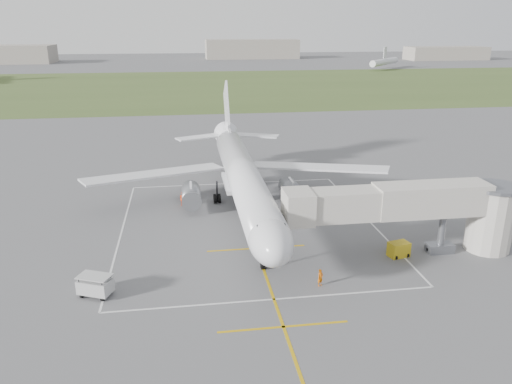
{
  "coord_description": "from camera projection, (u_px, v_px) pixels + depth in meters",
  "views": [
    {
      "loc": [
        -6.76,
        -55.64,
        21.63
      ],
      "look_at": [
        0.86,
        -4.0,
        4.0
      ],
      "focal_mm": 35.0,
      "sensor_mm": 36.0,
      "label": 1
    }
  ],
  "objects": [
    {
      "name": "apron_markings",
      "position": [
        251.0,
        232.0,
        54.55
      ],
      "size": [
        28.2,
        60.0,
        0.01
      ],
      "color": "#C3960B",
      "rests_on": "ground"
    },
    {
      "name": "jet_bridge",
      "position": [
        423.0,
        209.0,
        48.01
      ],
      "size": [
        23.4,
        5.0,
        7.2
      ],
      "color": "#AEAA9D",
      "rests_on": "ground"
    },
    {
      "name": "baggage_cart",
      "position": [
        95.0,
        286.0,
        41.51
      ],
      "size": [
        3.11,
        2.55,
        1.87
      ],
      "rotation": [
        0.0,
        0.0,
        -0.41
      ],
      "color": "#B2B2B2",
      "rests_on": "ground"
    },
    {
      "name": "airliner",
      "position": [
        243.0,
        177.0,
        59.3
      ],
      "size": [
        38.93,
        46.75,
        13.52
      ],
      "color": "silver",
      "rests_on": "ground"
    },
    {
      "name": "grass_strip",
      "position": [
        200.0,
        86.0,
        181.84
      ],
      "size": [
        700.0,
        120.0,
        0.02
      ],
      "primitive_type": "cube",
      "color": "#3E5224",
      "rests_on": "ground"
    },
    {
      "name": "distant_aircraft",
      "position": [
        202.0,
        66.0,
        223.18
      ],
      "size": [
        201.84,
        59.55,
        8.85
      ],
      "color": "silver",
      "rests_on": "ground"
    },
    {
      "name": "distant_hangars",
      "position": [
        164.0,
        52.0,
        304.67
      ],
      "size": [
        345.0,
        49.0,
        12.0
      ],
      "color": "gray",
      "rests_on": "ground"
    },
    {
      "name": "ramp_worker_nose",
      "position": [
        320.0,
        278.0,
        43.19
      ],
      "size": [
        0.68,
        0.6,
        1.55
      ],
      "primitive_type": "imported",
      "rotation": [
        0.0,
        0.0,
        0.53
      ],
      "color": "orange",
      "rests_on": "ground"
    },
    {
      "name": "gpu_unit",
      "position": [
        399.0,
        249.0,
        48.71
      ],
      "size": [
        2.18,
        1.74,
        1.46
      ],
      "rotation": [
        0.0,
        0.0,
        0.22
      ],
      "color": "gold",
      "rests_on": "ground"
    },
    {
      "name": "ramp_worker_wing",
      "position": [
        183.0,
        199.0,
        62.17
      ],
      "size": [
        1.12,
        1.18,
        1.92
      ],
      "primitive_type": "imported",
      "rotation": [
        0.0,
        0.0,
        2.16
      ],
      "color": "#FF4008",
      "rests_on": "ground"
    },
    {
      "name": "ground",
      "position": [
        244.0,
        213.0,
        60.0
      ],
      "size": [
        700.0,
        700.0,
        0.0
      ],
      "primitive_type": "plane",
      "color": "#535356",
      "rests_on": "ground"
    }
  ]
}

